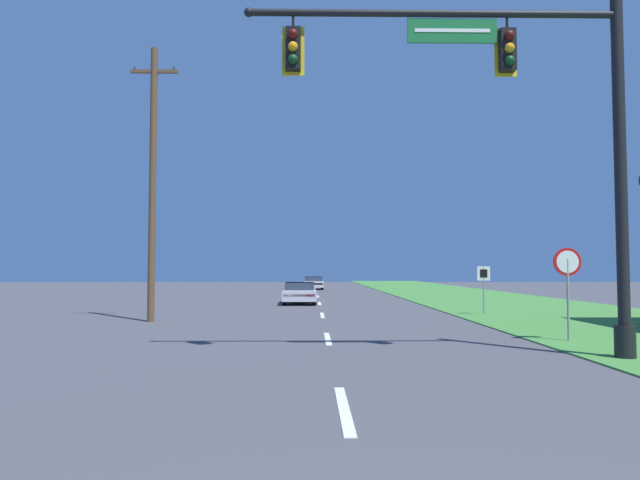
# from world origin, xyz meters

# --- Properties ---
(grass_verge_right) EXTENTS (10.00, 110.00, 0.04)m
(grass_verge_right) POSITION_xyz_m (10.50, 30.00, 0.02)
(grass_verge_right) COLOR #428438
(grass_verge_right) RESTS_ON ground
(road_center_line) EXTENTS (0.16, 34.80, 0.01)m
(road_center_line) POSITION_xyz_m (0.00, 22.00, 0.01)
(road_center_line) COLOR silver
(road_center_line) RESTS_ON ground
(signal_mast) EXTENTS (8.59, 0.47, 8.53)m
(signal_mast) POSITION_xyz_m (4.46, 10.28, 5.17)
(signal_mast) COLOR black
(signal_mast) RESTS_ON grass_verge_right
(car_ahead) EXTENTS (1.86, 4.38, 1.19)m
(car_ahead) POSITION_xyz_m (-1.12, 30.01, 0.60)
(car_ahead) COLOR black
(car_ahead) RESTS_ON ground
(far_car) EXTENTS (1.82, 4.27, 1.19)m
(far_car) POSITION_xyz_m (-0.25, 51.63, 0.60)
(far_car) COLOR black
(far_car) RESTS_ON ground
(stop_sign) EXTENTS (0.76, 0.07, 2.50)m
(stop_sign) POSITION_xyz_m (6.49, 13.20, 1.86)
(stop_sign) COLOR gray
(stop_sign) RESTS_ON grass_verge_right
(route_sign_post) EXTENTS (0.55, 0.06, 2.03)m
(route_sign_post) POSITION_xyz_m (6.83, 21.85, 1.53)
(route_sign_post) COLOR gray
(route_sign_post) RESTS_ON grass_verge_right
(utility_pole_near) EXTENTS (1.80, 0.26, 10.38)m
(utility_pole_near) POSITION_xyz_m (-6.46, 19.28, 5.35)
(utility_pole_near) COLOR brown
(utility_pole_near) RESTS_ON ground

